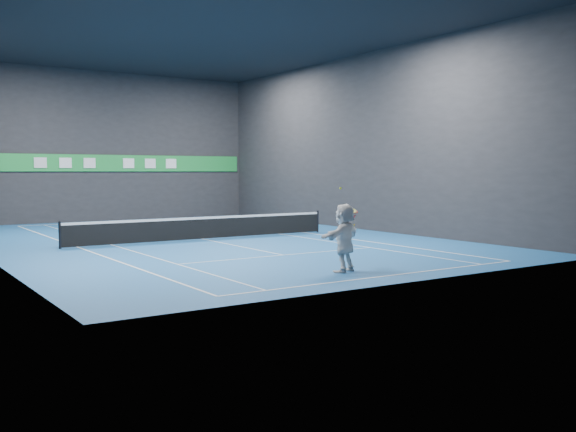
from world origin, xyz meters
TOP-DOWN VIEW (x-y plane):
  - ground at (0.00, 0.00)m, footprint 26.00×26.00m
  - ceiling at (0.00, 0.00)m, footprint 26.00×26.00m
  - wall_back at (0.00, 13.00)m, footprint 18.00×0.10m
  - wall_front at (0.00, -13.00)m, footprint 18.00×0.10m
  - wall_right at (9.00, 0.00)m, footprint 0.10×26.00m
  - baseline_near at (0.00, -11.89)m, footprint 10.98×0.08m
  - baseline_far at (0.00, 11.89)m, footprint 10.98×0.08m
  - sideline_doubles_left at (-5.49, 0.00)m, footprint 0.08×23.78m
  - sideline_doubles_right at (5.49, 0.00)m, footprint 0.08×23.78m
  - sideline_singles_left at (-4.11, 0.00)m, footprint 0.06×23.78m
  - sideline_singles_right at (4.11, 0.00)m, footprint 0.06×23.78m
  - service_line_near at (0.00, -6.40)m, footprint 8.23×0.06m
  - service_line_far at (0.00, 6.40)m, footprint 8.23×0.06m
  - center_service_line at (0.00, 0.00)m, footprint 0.06×12.80m
  - player at (-0.56, -10.59)m, footprint 1.99×1.30m
  - tennis_ball at (-0.73, -10.60)m, footprint 0.07×0.07m
  - tennis_net at (0.00, 0.00)m, footprint 12.50×0.10m
  - sponsor_banner at (0.00, 12.93)m, footprint 17.64×0.11m
  - tennis_racket at (-0.21, -10.55)m, footprint 0.40×0.36m

SIDE VIEW (x-z plane):
  - ground at x=0.00m, z-range 0.00..0.00m
  - baseline_near at x=0.00m, z-range 0.00..0.01m
  - baseline_far at x=0.00m, z-range 0.00..0.01m
  - sideline_doubles_left at x=-5.49m, z-range 0.00..0.01m
  - sideline_doubles_right at x=5.49m, z-range 0.00..0.01m
  - sideline_singles_left at x=-4.11m, z-range 0.00..0.01m
  - sideline_singles_right at x=4.11m, z-range 0.00..0.01m
  - service_line_near at x=0.00m, z-range 0.00..0.01m
  - service_line_far at x=0.00m, z-range 0.00..0.01m
  - center_service_line at x=0.00m, z-range 0.00..0.01m
  - tennis_net at x=0.00m, z-range 0.00..1.07m
  - player at x=-0.56m, z-range 0.00..2.05m
  - tennis_racket at x=-0.21m, z-range 1.37..2.10m
  - tennis_ball at x=-0.73m, z-range 2.47..2.54m
  - sponsor_banner at x=0.00m, z-range 3.00..4.00m
  - wall_back at x=0.00m, z-range 0.00..9.00m
  - wall_front at x=0.00m, z-range 0.00..9.00m
  - wall_right at x=9.00m, z-range 0.00..9.00m
  - ceiling at x=0.00m, z-range 9.00..9.00m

